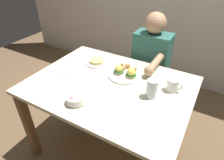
# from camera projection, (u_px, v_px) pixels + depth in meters

# --- Properties ---
(ground_plane) EXTENTS (6.00, 6.00, 0.00)m
(ground_plane) POSITION_uv_depth(u_px,v_px,m) (110.00, 146.00, 1.87)
(ground_plane) COLOR brown
(dining_table) EXTENTS (1.20, 0.90, 0.74)m
(dining_table) POSITION_uv_depth(u_px,v_px,m) (110.00, 95.00, 1.51)
(dining_table) COLOR beige
(dining_table) RESTS_ON ground_plane
(eggs_benedict_plate) EXTENTS (0.27, 0.27, 0.09)m
(eggs_benedict_plate) POSITION_uv_depth(u_px,v_px,m) (125.00, 73.00, 1.53)
(eggs_benedict_plate) COLOR white
(eggs_benedict_plate) RESTS_ON dining_table
(fruit_bowl) EXTENTS (0.12, 0.12, 0.06)m
(fruit_bowl) POSITION_uv_depth(u_px,v_px,m) (75.00, 99.00, 1.25)
(fruit_bowl) COLOR white
(fruit_bowl) RESTS_ON dining_table
(coffee_mug) EXTENTS (0.11, 0.08, 0.09)m
(coffee_mug) POSITION_uv_depth(u_px,v_px,m) (173.00, 85.00, 1.36)
(coffee_mug) COLOR white
(coffee_mug) RESTS_ON dining_table
(fork) EXTENTS (0.16, 0.03, 0.00)m
(fork) POSITION_uv_depth(u_px,v_px,m) (66.00, 75.00, 1.55)
(fork) COLOR silver
(fork) RESTS_ON dining_table
(water_glass_near) EXTENTS (0.07, 0.07, 0.14)m
(water_glass_near) POSITION_uv_depth(u_px,v_px,m) (152.00, 90.00, 1.29)
(water_glass_near) COLOR silver
(water_glass_near) RESTS_ON dining_table
(side_plate) EXTENTS (0.20, 0.20, 0.04)m
(side_plate) POSITION_uv_depth(u_px,v_px,m) (97.00, 62.00, 1.71)
(side_plate) COLOR white
(side_plate) RESTS_ON dining_table
(diner_person) EXTENTS (0.34, 0.54, 1.14)m
(diner_person) POSITION_uv_depth(u_px,v_px,m) (150.00, 64.00, 1.89)
(diner_person) COLOR #33333D
(diner_person) RESTS_ON ground_plane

